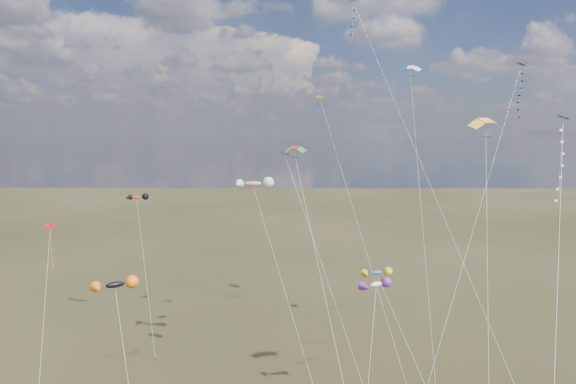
{
  "coord_description": "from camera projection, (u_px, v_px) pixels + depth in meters",
  "views": [
    {
      "loc": [
        0.76,
        -31.98,
        24.71
      ],
      "look_at": [
        0.0,
        18.0,
        19.0
      ],
      "focal_mm": 32.0,
      "sensor_mm": 36.0,
      "label": 1
    }
  ],
  "objects": [
    {
      "name": "diamond_red_low",
      "position": [
        51.0,
        253.0,
        51.27
      ],
      "size": [
        3.48,
        10.81,
        15.73
      ],
      "color": "#BD080F",
      "rests_on": "ground"
    },
    {
      "name": "diamond_black_high",
      "position": [
        515.0,
        108.0,
        53.12
      ],
      "size": [
        16.63,
        21.1,
        32.18
      ],
      "color": "black",
      "rests_on": "ground"
    },
    {
      "name": "novelty_blue_yellow",
      "position": [
        377.0,
        273.0,
        45.06
      ],
      "size": [
        6.5,
        7.67,
        12.97
      ],
      "color": "blue",
      "rests_on": "ground"
    },
    {
      "name": "diamond_black_mid",
      "position": [
        306.0,
        217.0,
        52.5
      ],
      "size": [
        8.61,
        12.78,
        22.72
      ],
      "color": "black",
      "rests_on": "ground"
    },
    {
      "name": "diamond_orange_center",
      "position": [
        348.0,
        190.0,
        53.53
      ],
      "size": [
        8.42,
        16.95,
        28.99
      ],
      "color": "#C45C08",
      "rests_on": "ground"
    },
    {
      "name": "novelty_white_purple",
      "position": [
        376.0,
        285.0,
        39.28
      ],
      "size": [
        4.09,
        12.53,
        13.63
      ],
      "color": "white",
      "rests_on": "ground"
    },
    {
      "name": "novelty_black_orange",
      "position": [
        115.0,
        285.0,
        41.71
      ],
      "size": [
        5.13,
        7.17,
        13.03
      ],
      "color": "black",
      "rests_on": "ground"
    },
    {
      "name": "diamond_navy_right",
      "position": [
        560.0,
        182.0,
        32.67
      ],
      "size": [
        10.26,
        20.9,
        25.91
      ],
      "color": "#0C1A45",
      "rests_on": "ground"
    },
    {
      "name": "parafoil_yellow",
      "position": [
        487.0,
        121.0,
        41.42
      ],
      "size": [
        5.17,
        14.5,
        26.45
      ],
      "color": "yellow",
      "rests_on": "ground"
    },
    {
      "name": "parafoil_blue_white",
      "position": [
        411.0,
        69.0,
        62.92
      ],
      "size": [
        2.63,
        19.27,
        33.42
      ],
      "color": "blue",
      "rests_on": "ground"
    },
    {
      "name": "parafoil_tricolor",
      "position": [
        296.0,
        150.0,
        48.36
      ],
      "size": [
        6.18,
        16.73,
        23.87
      ],
      "color": "gold",
      "rests_on": "ground"
    },
    {
      "name": "novelty_redwhite_stripe",
      "position": [
        253.0,
        184.0,
        54.56
      ],
      "size": [
        9.35,
        16.65,
        20.09
      ],
      "color": "#E54021",
      "rests_on": "ground"
    },
    {
      "name": "diamond_navy_tall",
      "position": [
        367.0,
        50.0,
        52.86
      ],
      "size": [
        14.38,
        17.14,
        38.76
      ],
      "color": "#0D1848",
      "rests_on": "ground"
    },
    {
      "name": "novelty_orange_black",
      "position": [
        137.0,
        198.0,
        66.12
      ],
      "size": [
        6.72,
        12.54,
        17.05
      ],
      "color": "#EE4719",
      "rests_on": "ground"
    }
  ]
}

